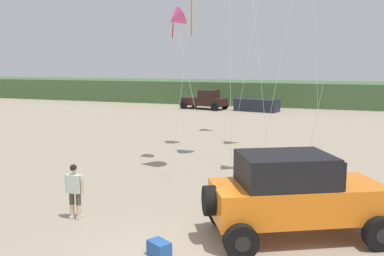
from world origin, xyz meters
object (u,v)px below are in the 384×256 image
Objects in this scene: kite_purple_stunt at (176,19)px; jeep at (294,193)px; person_watching at (75,189)px; distant_pickup at (205,100)px; cooler_box at (159,249)px; distant_sedan at (257,105)px.

jeep is at bearing -48.12° from kite_purple_stunt.
distant_pickup is (-6.36, 31.05, 0.00)m from person_watching.
person_watching is 2.98× the size of cooler_box.
cooler_box is (-2.85, -2.27, -1.01)m from jeep.
jeep is at bearing -64.89° from distant_sedan.
kite_purple_stunt is (0.99, -22.99, 5.94)m from distant_sedan.
distant_sedan is at bearing 127.60° from cooler_box.
person_watching is 0.24× the size of kite_purple_stunt.
distant_pickup is (-12.55, 30.16, -0.26)m from jeep.
cooler_box is 32.41m from distant_sedan.
kite_purple_stunt is (6.39, -23.29, 5.60)m from distant_pickup.
kite_purple_stunt is at bearing -74.66° from distant_pickup.
jeep reaches higher than distant_sedan.
distant_pickup reaches higher than cooler_box.
jeep is 8.92× the size of cooler_box.
cooler_box is 0.11× the size of distant_pickup.
distant_sedan is at bearing 103.47° from jeep.
distant_pickup is 0.69× the size of kite_purple_stunt.
cooler_box is 11.61m from kite_purple_stunt.
person_watching is at bearing -90.21° from kite_purple_stunt.
kite_purple_stunt reaches higher than distant_sedan.
distant_pickup is at bearing 112.59° from jeep.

